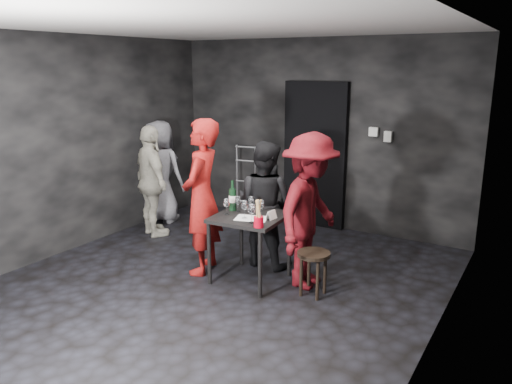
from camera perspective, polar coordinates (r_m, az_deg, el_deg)
The scene contains 26 objects.
floor at distance 5.57m, azimuth -4.31°, elevation -10.37°, with size 4.50×5.00×0.02m, color black.
ceiling at distance 5.08m, azimuth -4.91°, elevation 18.51°, with size 4.50×5.00×0.02m, color silver.
wall_back at distance 7.30m, azimuth 7.01°, elevation 6.58°, with size 4.50×0.04×2.70m, color black.
wall_left at distance 6.71m, azimuth -20.45°, elevation 5.09°, with size 0.04×5.00×2.70m, color black.
wall_right at distance 4.28m, azimuth 20.70°, elevation 0.18°, with size 0.04×5.00×2.70m, color black.
doorway at distance 7.30m, azimuth 6.74°, elevation 4.19°, with size 0.95×0.10×2.10m, color black.
wallbox_upper at distance 6.94m, azimuth 13.30°, elevation 6.73°, with size 0.12×0.06×0.12m, color #B7B7B2.
wallbox_lower at distance 6.89m, azimuth 14.86°, elevation 6.15°, with size 0.10×0.06×0.14m, color #B7B7B2.
hand_truck at distance 7.83m, azimuth -1.24°, elevation -1.32°, with size 0.38×0.32×1.12m.
tasting_table at distance 5.42m, azimuth -0.70°, elevation -3.68°, with size 0.72×0.72×0.75m.
stool at distance 5.19m, azimuth 6.60°, elevation -7.85°, with size 0.34×0.34×0.47m.
server_red at distance 5.60m, azimuth -6.25°, elevation 0.94°, with size 0.76×0.50×2.07m, color maroon.
woman_black at distance 5.85m, azimuth 0.99°, elevation -1.43°, with size 0.72×0.39×1.47m, color black.
man_maroon at distance 5.24m, azimuth 6.20°, elevation -1.26°, with size 1.19×0.55×1.85m, color #540A10.
bystander_cream at distance 6.97m, azimuth -11.84°, elevation 1.37°, with size 0.93×0.45×1.59m, color beige.
bystander_grey at distance 7.62m, azimuth -10.89°, elevation 2.41°, with size 0.77×0.42×1.57m, color gray.
tasting_mat at distance 5.28m, azimuth -0.53°, elevation -3.02°, with size 0.33×0.22×0.00m, color white.
wine_glass_a at distance 5.41m, azimuth -3.38°, elevation -1.59°, with size 0.07×0.07×0.19m, color white, non-canonical shape.
wine_glass_b at distance 5.50m, azimuth -2.09°, elevation -1.32°, with size 0.07×0.07×0.19m, color white, non-canonical shape.
wine_glass_c at distance 5.47m, azimuth -0.56°, elevation -1.34°, with size 0.07×0.07×0.20m, color white, non-canonical shape.
wine_glass_d at distance 5.25m, azimuth -1.34°, elevation -1.91°, with size 0.08×0.08×0.21m, color white, non-canonical shape.
wine_glass_e at distance 5.11m, azimuth -0.49°, elevation -2.36°, with size 0.08×0.08×0.22m, color white, non-canonical shape.
wine_glass_f at distance 5.29m, azimuth 0.55°, elevation -1.85°, with size 0.08×0.08×0.20m, color white, non-canonical shape.
wine_bottle at distance 5.54m, azimuth -2.69°, elevation -0.79°, with size 0.08×0.08×0.34m.
breadstick_cup at distance 4.96m, azimuth 0.30°, elevation -2.53°, with size 0.10×0.10×0.30m.
reserved_card at distance 5.25m, azimuth 1.61°, elevation -2.60°, with size 0.08×0.12×0.10m, color white, non-canonical shape.
Camera 1 is at (2.97, -4.10, 2.33)m, focal length 35.00 mm.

